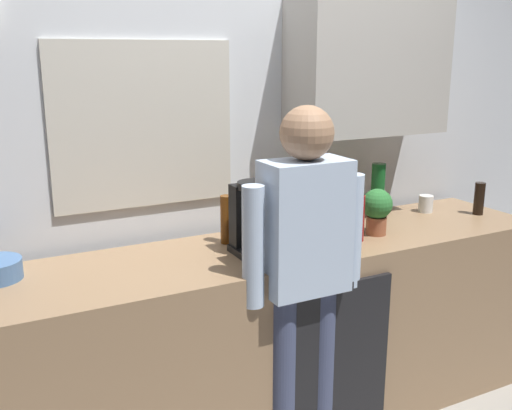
% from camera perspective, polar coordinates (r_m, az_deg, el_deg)
% --- Properties ---
extents(kitchen_counter, '(2.93, 0.64, 0.92)m').
position_cam_1_polar(kitchen_counter, '(2.94, 1.28, -12.61)').
color(kitchen_counter, '#937251').
rests_on(kitchen_counter, ground_plane).
extents(dishwasher_panel, '(0.56, 0.02, 0.83)m').
position_cam_1_polar(dishwasher_panel, '(2.79, 7.67, -15.43)').
color(dishwasher_panel, black).
rests_on(dishwasher_panel, ground_plane).
extents(back_wall_assembly, '(4.53, 0.42, 2.60)m').
position_cam_1_polar(back_wall_assembly, '(3.04, -0.93, 6.16)').
color(back_wall_assembly, silver).
rests_on(back_wall_assembly, ground_plane).
extents(coffee_maker, '(0.20, 0.20, 0.33)m').
position_cam_1_polar(coffee_maker, '(2.65, -0.22, -1.53)').
color(coffee_maker, black).
rests_on(coffee_maker, kitchen_counter).
extents(bottle_red_vinegar, '(0.06, 0.06, 0.22)m').
position_cam_1_polar(bottle_red_vinegar, '(2.86, 9.75, -1.26)').
color(bottle_red_vinegar, maroon).
rests_on(bottle_red_vinegar, kitchen_counter).
extents(bottle_green_wine, '(0.07, 0.07, 0.30)m').
position_cam_1_polar(bottle_green_wine, '(3.26, 11.60, 1.32)').
color(bottle_green_wine, '#195923').
rests_on(bottle_green_wine, kitchen_counter).
extents(bottle_dark_sauce, '(0.06, 0.06, 0.18)m').
position_cam_1_polar(bottle_dark_sauce, '(3.51, 20.63, 0.58)').
color(bottle_dark_sauce, black).
rests_on(bottle_dark_sauce, kitchen_counter).
extents(bottle_amber_beer, '(0.06, 0.06, 0.23)m').
position_cam_1_polar(bottle_amber_beer, '(2.79, -2.83, -1.40)').
color(bottle_amber_beer, brown).
rests_on(bottle_amber_beer, kitchen_counter).
extents(bottle_clear_soda, '(0.09, 0.09, 0.28)m').
position_cam_1_polar(bottle_clear_soda, '(2.67, 8.54, -1.73)').
color(bottle_clear_soda, '#2D8C33').
rests_on(bottle_clear_soda, kitchen_counter).
extents(cup_white_mug, '(0.08, 0.08, 0.09)m').
position_cam_1_polar(cup_white_mug, '(3.48, 15.99, 0.12)').
color(cup_white_mug, white).
rests_on(cup_white_mug, kitchen_counter).
extents(potted_plant, '(0.15, 0.15, 0.23)m').
position_cam_1_polar(potted_plant, '(2.97, 11.54, -0.33)').
color(potted_plant, '#9E5638').
rests_on(potted_plant, kitchen_counter).
extents(dish_soap, '(0.06, 0.06, 0.18)m').
position_cam_1_polar(dish_soap, '(2.99, 5.44, -1.08)').
color(dish_soap, blue).
rests_on(dish_soap, kitchen_counter).
extents(storage_canister, '(0.14, 0.14, 0.17)m').
position_cam_1_polar(storage_canister, '(2.86, 6.17, -1.65)').
color(storage_canister, silver).
rests_on(storage_canister, kitchen_counter).
extents(person_at_sink, '(0.57, 0.22, 1.60)m').
position_cam_1_polar(person_at_sink, '(2.51, 4.64, -5.45)').
color(person_at_sink, '#3F4766').
rests_on(person_at_sink, ground_plane).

